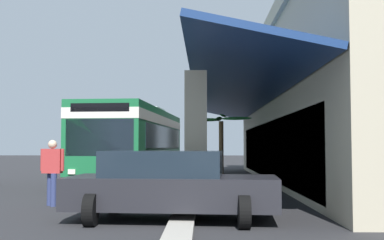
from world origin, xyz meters
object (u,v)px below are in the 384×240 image
parked_sedan_charcoal (170,185)px  potted_palm (221,175)px  pedestrian (52,169)px  transit_bus (136,140)px

parked_sedan_charcoal → potted_palm: bearing=168.1°
parked_sedan_charcoal → potted_palm: potted_palm is taller
pedestrian → potted_palm: (-3.92, 4.60, -0.38)m
pedestrian → transit_bus: bearing=172.9°
transit_bus → potted_palm: bearing=39.5°
parked_sedan_charcoal → pedestrian: pedestrian is taller
potted_palm → transit_bus: bearing=-140.5°
parked_sedan_charcoal → potted_palm: size_ratio=1.66×
pedestrian → potted_palm: potted_palm is taller
parked_sedan_charcoal → potted_palm: 6.42m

